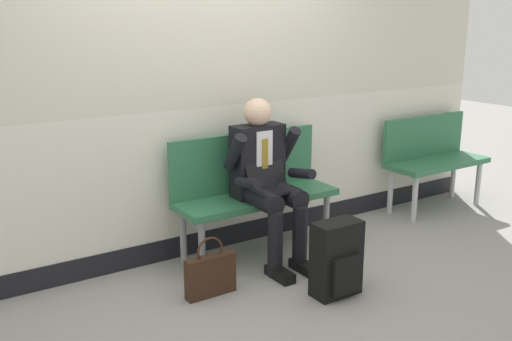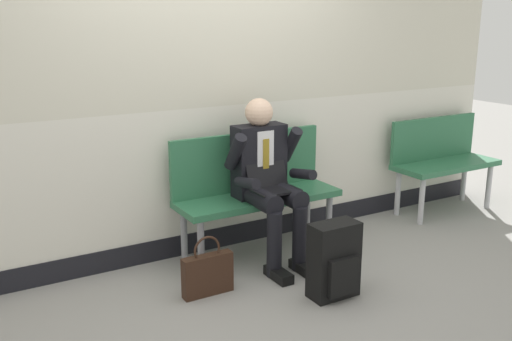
% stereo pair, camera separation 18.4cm
% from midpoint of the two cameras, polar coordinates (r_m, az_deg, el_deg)
% --- Properties ---
extents(ground_plane, '(18.00, 18.00, 0.00)m').
position_cam_midpoint_polar(ground_plane, '(4.28, 0.16, -10.28)').
color(ground_plane, gray).
extents(station_wall, '(6.00, 0.14, 2.70)m').
position_cam_midpoint_polar(station_wall, '(4.46, -4.05, 8.66)').
color(station_wall, beige).
rests_on(station_wall, ground).
extents(bench_with_person, '(1.30, 0.42, 0.95)m').
position_cam_midpoint_polar(bench_with_person, '(4.51, 0.96, -1.40)').
color(bench_with_person, '#2D6B47').
rests_on(bench_with_person, ground).
extents(bench_empty, '(1.07, 0.42, 0.89)m').
position_cam_midpoint_polar(bench_empty, '(5.83, 18.58, 1.29)').
color(bench_empty, '#2D6B47').
rests_on(bench_empty, ground).
extents(person_seated, '(0.57, 0.70, 1.24)m').
position_cam_midpoint_polar(person_seated, '(4.32, 2.37, -0.69)').
color(person_seated, black).
rests_on(person_seated, ground).
extents(backpack, '(0.33, 0.22, 0.52)m').
position_cam_midpoint_polar(backpack, '(3.93, 9.06, -8.80)').
color(backpack, black).
rests_on(backpack, ground).
extents(handbag, '(0.35, 0.08, 0.42)m').
position_cam_midpoint_polar(handbag, '(3.96, -3.43, -10.05)').
color(handbag, '#331E14').
rests_on(handbag, ground).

